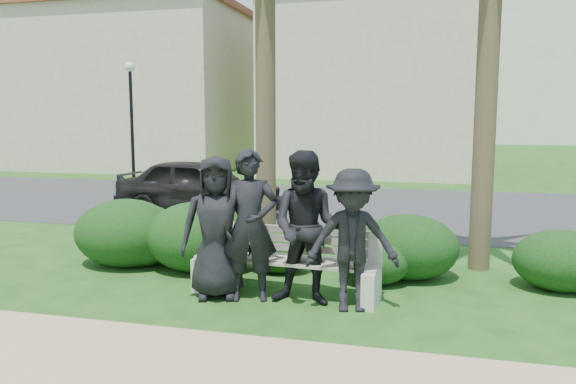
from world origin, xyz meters
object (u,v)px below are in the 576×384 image
object	(u,v)px
man_a	(216,227)
man_c	(308,228)
man_d	(352,240)
street_lamp	(131,100)
park_bench	(285,266)
man_b	(250,226)
car_a	(199,187)

from	to	relation	value
man_a	man_c	distance (m)	1.18
man_c	man_d	bearing A→B (deg)	-10.17
man_c	man_a	bearing A→B (deg)	-178.19
street_lamp	man_c	xyz separation A→B (m)	(9.14, -11.82, -1.99)
street_lamp	man_a	xyz separation A→B (m)	(7.96, -11.86, -2.03)
park_bench	man_c	size ratio (longest dim) A/B	1.30
park_bench	man_d	distance (m)	1.09
street_lamp	man_b	world-z (taller)	street_lamp
street_lamp	man_d	bearing A→B (deg)	-50.87
park_bench	car_a	xyz separation A→B (m)	(-3.51, 5.37, 0.29)
man_c	car_a	xyz separation A→B (m)	(-3.86, 5.64, -0.28)
man_b	man_d	size ratio (longest dim) A/B	1.12
man_a	man_b	world-z (taller)	man_b
street_lamp	park_bench	bearing A→B (deg)	-52.76
street_lamp	man_b	bearing A→B (deg)	-54.64
man_b	street_lamp	bearing A→B (deg)	107.50
man_b	man_d	world-z (taller)	man_b
man_d	man_c	bearing A→B (deg)	156.84
man_c	car_a	distance (m)	6.84
man_a	man_d	xyz separation A→B (m)	(1.75, -0.07, -0.06)
man_c	man_b	bearing A→B (deg)	-177.89
street_lamp	car_a	bearing A→B (deg)	-49.57
man_b	car_a	bearing A→B (deg)	101.12
street_lamp	man_a	world-z (taller)	street_lamp
car_a	man_d	bearing A→B (deg)	-138.31
man_c	man_d	distance (m)	0.58
street_lamp	park_bench	world-z (taller)	street_lamp
street_lamp	man_d	size ratio (longest dim) A/B	2.52
car_a	park_bench	bearing A→B (deg)	-142.78
park_bench	man_d	bearing A→B (deg)	-17.67
park_bench	man_d	size ratio (longest dim) A/B	1.45
man_d	park_bench	bearing A→B (deg)	145.26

